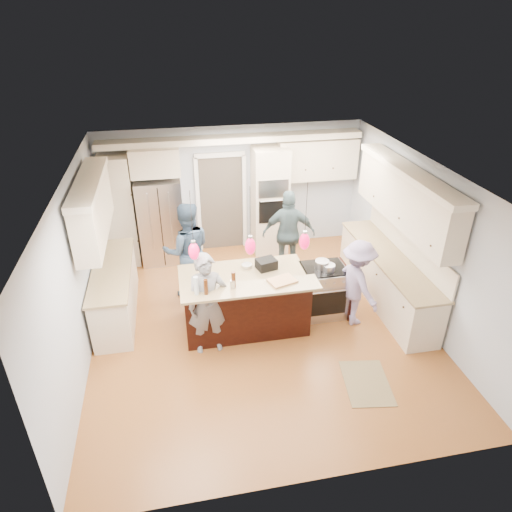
{
  "coord_description": "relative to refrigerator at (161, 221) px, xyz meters",
  "views": [
    {
      "loc": [
        -1.27,
        -6.16,
        4.81
      ],
      "look_at": [
        0.0,
        0.35,
        1.15
      ],
      "focal_mm": 32.0,
      "sensor_mm": 36.0,
      "label": 1
    }
  ],
  "objects": [
    {
      "name": "ground_plane",
      "position": [
        1.55,
        -2.64,
        -0.9
      ],
      "size": [
        6.0,
        6.0,
        0.0
      ],
      "primitive_type": "plane",
      "color": "#AF6130",
      "rests_on": "ground"
    },
    {
      "name": "room_shell",
      "position": [
        1.55,
        -2.64,
        0.92
      ],
      "size": [
        5.54,
        6.04,
        2.72
      ],
      "color": "#B2BCC6",
      "rests_on": "ground"
    },
    {
      "name": "refrigerator",
      "position": [
        0.0,
        0.0,
        0.0
      ],
      "size": [
        0.9,
        0.7,
        1.8
      ],
      "primitive_type": "cube",
      "color": "#B7B7BC",
      "rests_on": "ground"
    },
    {
      "name": "oven_column",
      "position": [
        2.3,
        0.03,
        0.25
      ],
      "size": [
        0.72,
        0.69,
        2.3
      ],
      "color": "beige",
      "rests_on": "ground"
    },
    {
      "name": "back_upper_cabinets",
      "position": [
        0.8,
        0.12,
        0.77
      ],
      "size": [
        5.3,
        0.61,
        2.54
      ],
      "color": "beige",
      "rests_on": "ground"
    },
    {
      "name": "right_counter_run",
      "position": [
        3.99,
        -2.34,
        0.16
      ],
      "size": [
        0.64,
        3.1,
        2.51
      ],
      "color": "beige",
      "rests_on": "ground"
    },
    {
      "name": "left_cabinets",
      "position": [
        -0.89,
        -1.84,
        0.16
      ],
      "size": [
        0.64,
        2.3,
        2.51
      ],
      "color": "beige",
      "rests_on": "ground"
    },
    {
      "name": "kitchen_island",
      "position": [
        1.3,
        -2.57,
        -0.41
      ],
      "size": [
        2.1,
        1.46,
        1.12
      ],
      "color": "black",
      "rests_on": "ground"
    },
    {
      "name": "island_range",
      "position": [
        2.71,
        -2.49,
        -0.44
      ],
      "size": [
        0.82,
        0.71,
        0.92
      ],
      "color": "#B7B7BC",
      "rests_on": "ground"
    },
    {
      "name": "pendant_lights",
      "position": [
        1.3,
        -3.15,
        0.9
      ],
      "size": [
        1.75,
        0.15,
        1.03
      ],
      "color": "black",
      "rests_on": "ground"
    },
    {
      "name": "person_bar_end",
      "position": [
        0.65,
        -3.09,
        -0.06
      ],
      "size": [
        0.65,
        0.45,
        1.69
      ],
      "primitive_type": "imported",
      "rotation": [
        0.0,
        0.0,
        0.08
      ],
      "color": "slate",
      "rests_on": "ground"
    },
    {
      "name": "person_far_left",
      "position": [
        0.45,
        -1.45,
        0.02
      ],
      "size": [
        0.93,
        0.74,
        1.84
      ],
      "primitive_type": "imported",
      "rotation": [
        0.0,
        0.0,
        3.19
      ],
      "color": "#2E425A",
      "rests_on": "ground"
    },
    {
      "name": "person_far_right",
      "position": [
        2.45,
        -1.04,
        -0.02
      ],
      "size": [
        1.09,
        0.61,
        1.76
      ],
      "primitive_type": "imported",
      "rotation": [
        0.0,
        0.0,
        2.96
      ],
      "color": "#41575C",
      "rests_on": "ground"
    },
    {
      "name": "person_range_side",
      "position": [
        3.15,
        -2.84,
        -0.14
      ],
      "size": [
        0.81,
        1.1,
        1.53
      ],
      "primitive_type": "imported",
      "rotation": [
        0.0,
        0.0,
        1.84
      ],
      "color": "#8879A3",
      "rests_on": "ground"
    },
    {
      "name": "floor_rug",
      "position": [
        2.79,
        -4.3,
        -0.89
      ],
      "size": [
        0.77,
        1.01,
        0.01
      ],
      "primitive_type": "cube",
      "rotation": [
        0.0,
        0.0,
        -0.15
      ],
      "color": "olive",
      "rests_on": "ground"
    },
    {
      "name": "water_bottle",
      "position": [
        0.49,
        -3.2,
        0.37
      ],
      "size": [
        0.09,
        0.09,
        0.29
      ],
      "primitive_type": "cylinder",
      "rotation": [
        0.0,
        0.0,
        -0.41
      ],
      "color": "silver",
      "rests_on": "kitchen_island"
    },
    {
      "name": "beer_bottle_a",
      "position": [
        0.68,
        -3.13,
        0.33
      ],
      "size": [
        0.06,
        0.06,
        0.22
      ],
      "primitive_type": "cylinder",
      "rotation": [
        0.0,
        0.0,
        0.04
      ],
      "color": "#431F0B",
      "rests_on": "kitchen_island"
    },
    {
      "name": "beer_bottle_b",
      "position": [
        0.63,
        -3.22,
        0.34
      ],
      "size": [
        0.07,
        0.07,
        0.24
      ],
      "primitive_type": "cylinder",
      "rotation": [
        0.0,
        0.0,
        -0.07
      ],
      "color": "#431F0B",
      "rests_on": "kitchen_island"
    },
    {
      "name": "beer_bottle_c",
      "position": [
        1.05,
        -3.12,
        0.35
      ],
      "size": [
        0.07,
        0.07,
        0.26
      ],
      "primitive_type": "cylinder",
      "rotation": [
        0.0,
        0.0,
        -0.09
      ],
      "color": "#431F0B",
      "rests_on": "kitchen_island"
    },
    {
      "name": "drink_can",
      "position": [
        1.03,
        -3.14,
        0.29
      ],
      "size": [
        0.08,
        0.08,
        0.13
      ],
      "primitive_type": "cylinder",
      "rotation": [
        0.0,
        0.0,
        0.16
      ],
      "color": "#B7B7BC",
      "rests_on": "kitchen_island"
    },
    {
      "name": "cutting_board",
      "position": [
        1.8,
        -3.11,
        0.24
      ],
      "size": [
        0.47,
        0.39,
        0.03
      ],
      "primitive_type": "cube",
      "rotation": [
        0.0,
        0.0,
        0.31
      ],
      "color": "tan",
      "rests_on": "kitchen_island"
    },
    {
      "name": "pot_large",
      "position": [
        2.64,
        -2.5,
        0.09
      ],
      "size": [
        0.24,
        0.24,
        0.14
      ],
      "primitive_type": "cylinder",
      "color": "#B7B7BC",
      "rests_on": "island_range"
    },
    {
      "name": "pot_small",
      "position": [
        2.72,
        -2.6,
        0.08
      ],
      "size": [
        0.22,
        0.22,
        0.11
      ],
      "primitive_type": "cylinder",
      "color": "#B7B7BC",
      "rests_on": "island_range"
    }
  ]
}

